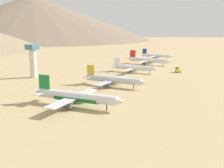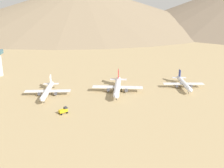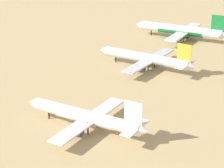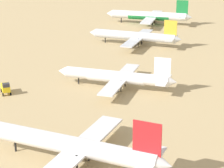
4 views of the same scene
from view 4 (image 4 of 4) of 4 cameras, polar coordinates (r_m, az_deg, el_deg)
name	(u,v)px [view 4 (image 4 of 4)]	position (r m, az deg, el deg)	size (l,w,h in m)	color
ground_plane	(120,86)	(146.11, 1.05, -0.21)	(1800.00, 1800.00, 0.00)	tan
parked_jet_0	(149,16)	(240.38, 4.82, 8.69)	(46.49, 37.82, 13.40)	silver
parked_jet_1	(135,36)	(195.54, 3.02, 6.11)	(42.01, 34.01, 12.15)	silver
parked_jet_2	(117,77)	(142.60, 0.64, 0.92)	(39.80, 32.30, 11.48)	white
parked_jet_3	(74,146)	(97.50, -4.93, -7.95)	(45.76, 37.20, 13.19)	white
service_truck	(6,87)	(142.22, -13.45, -0.43)	(5.28, 5.57, 3.90)	yellow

